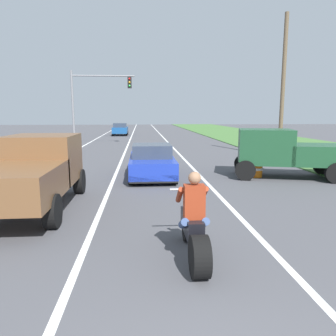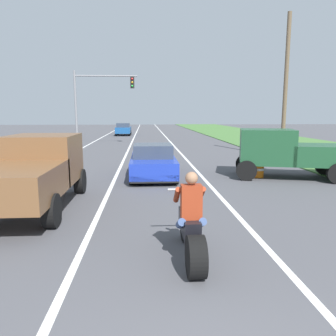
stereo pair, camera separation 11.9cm
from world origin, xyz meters
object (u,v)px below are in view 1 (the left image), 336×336
pickup_truck_left_lane_brown (34,169)px  sports_car_blue (152,162)px  traffic_light_mast_near (92,96)px  construction_barrel_nearest (256,165)px  distant_car_far_ahead (120,129)px  motorcycle_with_rider (194,229)px  pickup_truck_right_shoulder_dark_green (288,151)px

pickup_truck_left_lane_brown → sports_car_blue: bearing=53.1°
traffic_light_mast_near → construction_barrel_nearest: (8.59, -14.15, -3.52)m
sports_car_blue → distant_car_far_ahead: 27.13m
sports_car_blue → pickup_truck_left_lane_brown: pickup_truck_left_lane_brown is taller
motorcycle_with_rider → traffic_light_mast_near: traffic_light_mast_near is taller
construction_barrel_nearest → distant_car_far_ahead: 28.37m
pickup_truck_left_lane_brown → construction_barrel_nearest: (7.64, 4.00, -0.60)m
motorcycle_with_rider → distant_car_far_ahead: motorcycle_with_rider is taller
sports_car_blue → construction_barrel_nearest: 4.32m
sports_car_blue → distant_car_far_ahead: distant_car_far_ahead is taller
pickup_truck_right_shoulder_dark_green → traffic_light_mast_near: size_ratio=0.86×
motorcycle_with_rider → construction_barrel_nearest: bearing=63.2°
distant_car_far_ahead → motorcycle_with_rider: bearing=-84.4°
traffic_light_mast_near → distant_car_far_ahead: bearing=84.3°
motorcycle_with_rider → traffic_light_mast_near: bearing=102.4°
motorcycle_with_rider → pickup_truck_right_shoulder_dark_green: bearing=55.3°
construction_barrel_nearest → pickup_truck_right_shoulder_dark_green: bearing=-10.1°
pickup_truck_right_shoulder_dark_green → sports_car_blue: bearing=173.0°
motorcycle_with_rider → pickup_truck_left_lane_brown: bearing=137.0°
sports_car_blue → construction_barrel_nearest: size_ratio=4.30×
construction_barrel_nearest → distant_car_far_ahead: bearing=104.8°
motorcycle_with_rider → traffic_light_mast_near: size_ratio=0.37×
traffic_light_mast_near → construction_barrel_nearest: bearing=-58.7°
pickup_truck_right_shoulder_dark_green → distant_car_far_ahead: (-8.53, 27.65, -0.33)m
pickup_truck_right_shoulder_dark_green → construction_barrel_nearest: (-1.26, 0.23, -0.60)m
traffic_light_mast_near → construction_barrel_nearest: 16.92m
motorcycle_with_rider → construction_barrel_nearest: 8.47m
construction_barrel_nearest → distant_car_far_ahead: size_ratio=0.25×
pickup_truck_right_shoulder_dark_green → construction_barrel_nearest: bearing=169.9°
traffic_light_mast_near → construction_barrel_nearest: size_ratio=6.00×
motorcycle_with_rider → sports_car_blue: size_ratio=0.51×
motorcycle_with_rider → pickup_truck_right_shoulder_dark_green: size_ratio=0.43×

